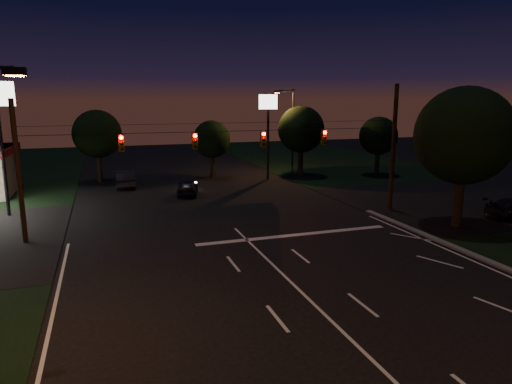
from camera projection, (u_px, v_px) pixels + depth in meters
name	position (u px, v px, depth m)	size (l,w,h in m)	color
ground	(348.00, 337.00, 15.53)	(140.00, 140.00, 0.00)	black
cross_street_right	(467.00, 200.00, 36.62)	(20.00, 16.00, 0.02)	black
stop_bar	(295.00, 235.00, 27.15)	(12.00, 0.50, 0.01)	silver
utility_pole_right	(390.00, 210.00, 33.21)	(0.30, 0.30, 9.00)	black
utility_pole_left	(26.00, 243.00, 25.74)	(0.28, 0.28, 8.00)	black
signal_span	(230.00, 139.00, 28.34)	(24.00, 0.40, 1.56)	black
pole_sign_right	(268.00, 117.00, 44.65)	(1.80, 0.30, 8.40)	black
street_light_right_far	(291.00, 126.00, 47.72)	(2.20, 0.35, 9.00)	black
tree_right_near	(462.00, 137.00, 28.06)	(6.00, 6.00, 8.76)	black
tree_far_b	(97.00, 135.00, 43.84)	(4.60, 4.60, 6.98)	black
tree_far_c	(212.00, 140.00, 46.45)	(3.80, 3.80, 5.86)	black
tree_far_d	(301.00, 130.00, 47.24)	(4.80, 4.80, 7.30)	black
tree_far_e	(378.00, 136.00, 47.99)	(4.00, 4.00, 6.18)	black
car_oncoming_a	(187.00, 187.00, 38.41)	(1.62, 4.03, 1.37)	black
car_oncoming_b	(125.00, 179.00, 41.86)	(1.63, 4.68, 1.54)	black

